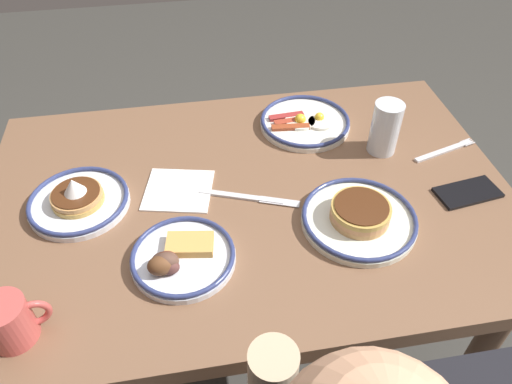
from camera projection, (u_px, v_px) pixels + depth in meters
The scene contains 12 objects.
ground_plane at pixel (252, 354), 1.61m from camera, with size 6.00×6.00×0.00m, color #3C3B36.
dining_table at pixel (250, 220), 1.16m from camera, with size 1.20×0.80×0.74m.
plate_near_main at pixel (78, 200), 1.06m from camera, with size 0.22×0.22×0.08m.
plate_center_pancakes at pixel (305, 122), 1.28m from camera, with size 0.24×0.24×0.04m.
plate_far_companion at pixel (359, 217), 1.02m from camera, with size 0.25×0.25×0.05m.
plate_far_side at pixel (180, 257), 0.94m from camera, with size 0.21×0.21×0.05m.
coffee_mug at pixel (9, 321), 0.81m from camera, with size 0.11×0.08×0.09m.
drinking_glass at pixel (385, 130), 1.17m from camera, with size 0.07×0.07×0.13m.
cell_phone at pixel (468, 192), 1.10m from camera, with size 0.14×0.07×0.01m, color black.
paper_napkin at pixel (178, 190), 1.10m from camera, with size 0.15×0.14×0.00m, color white.
fork_near at pixel (445, 150), 1.21m from camera, with size 0.18×0.07×0.01m.
butter_knife at pixel (249, 198), 1.08m from camera, with size 0.22×0.10×0.01m.
Camera 1 is at (0.12, 0.79, 1.50)m, focal length 33.88 mm.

